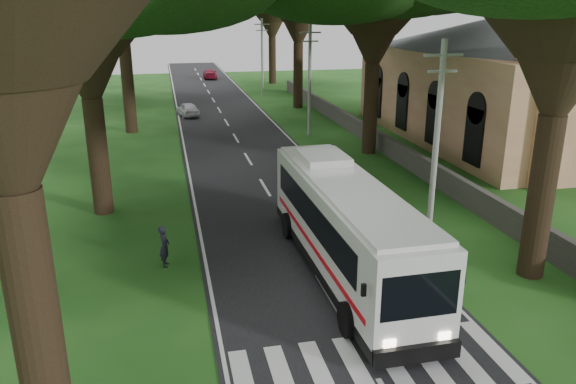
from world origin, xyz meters
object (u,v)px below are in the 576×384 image
(pole_near, at_px, (436,139))
(coach_bus, at_px, (345,225))
(pedestrian, at_px, (164,246))
(distant_car_a, at_px, (187,109))
(pole_mid, at_px, (310,79))
(pole_far, at_px, (262,56))
(distant_car_c, at_px, (210,74))
(church, at_px, (499,71))

(pole_near, relative_size, coach_bus, 0.69)
(pedestrian, bearing_deg, distant_car_a, 3.76)
(pole_mid, bearing_deg, pole_far, 90.00)
(distant_car_a, bearing_deg, pole_near, 92.96)
(distant_car_c, bearing_deg, church, 114.16)
(pole_far, bearing_deg, pole_mid, -90.00)
(pedestrian, bearing_deg, pole_far, -6.83)
(church, distance_m, pole_mid, 13.16)
(distant_car_a, bearing_deg, distant_car_c, -112.10)
(pole_far, relative_size, pedestrian, 5.08)
(pole_near, xyz_separation_m, pole_mid, (0.00, 20.00, 0.00))
(pole_near, height_order, distant_car_a, pole_near)
(pole_far, bearing_deg, distant_car_c, 104.64)
(pole_far, xyz_separation_m, coach_bus, (-4.48, -42.43, -2.33))
(pole_far, distance_m, pedestrian, 42.03)
(coach_bus, relative_size, distant_car_c, 2.77)
(distant_car_a, distance_m, distant_car_c, 26.99)
(coach_bus, bearing_deg, pole_far, 83.19)
(pole_near, relative_size, pole_mid, 1.00)
(pole_mid, relative_size, pole_far, 1.00)
(pole_mid, height_order, coach_bus, pole_mid)
(church, height_order, pole_mid, church)
(pole_mid, xyz_separation_m, distant_car_c, (-4.25, 36.28, -3.54))
(distant_car_a, relative_size, pedestrian, 2.23)
(pole_mid, distance_m, pedestrian, 23.39)
(pole_near, height_order, pedestrian, pole_near)
(distant_car_a, distance_m, pedestrian, 30.20)
(pole_mid, height_order, distant_car_c, pole_mid)
(coach_bus, bearing_deg, pedestrian, 161.98)
(pole_far, height_order, coach_bus, pole_far)
(pole_near, relative_size, distant_car_a, 2.28)
(pole_near, height_order, coach_bus, pole_near)
(coach_bus, height_order, distant_car_a, coach_bus)
(pole_far, bearing_deg, church, -63.18)
(pole_far, height_order, pedestrian, pole_far)
(pole_far, xyz_separation_m, distant_car_a, (-8.50, -10.37, -3.55))
(pole_mid, relative_size, distant_car_c, 1.90)
(distant_car_a, relative_size, distant_car_c, 0.83)
(church, height_order, pedestrian, church)
(pole_near, distance_m, distant_car_a, 31.02)
(church, bearing_deg, pole_mid, 160.19)
(distant_car_a, xyz_separation_m, distant_car_c, (4.25, 26.66, 0.01))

